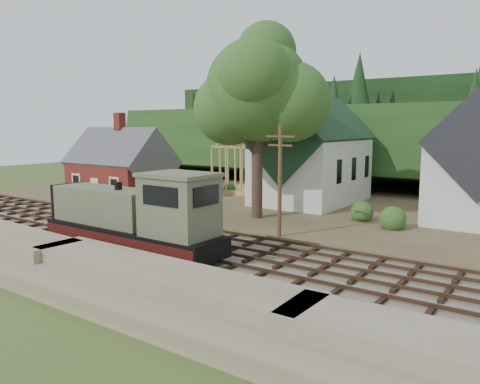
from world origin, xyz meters
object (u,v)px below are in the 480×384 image
Objects in this scene: locomotive at (137,219)px; car_blue at (192,207)px; car_green at (72,191)px; patio_set at (91,186)px.

car_blue is (-5.13, 10.96, -1.33)m from locomotive.
patio_set is (7.67, -3.28, 1.41)m from car_green.
locomotive is at bearing -140.33° from car_green.
locomotive is 17.83m from patio_set.
car_green is at bearing 178.48° from car_blue.
locomotive reaches higher than car_green.
car_green is (-18.22, 0.82, -0.08)m from car_blue.
patio_set is (-15.67, 8.50, -0.00)m from locomotive.
car_blue is 1.11× the size of car_green.
patio_set is at bearing -136.71° from car_green.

